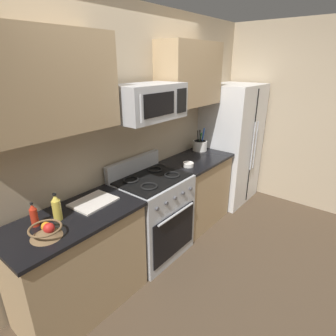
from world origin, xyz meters
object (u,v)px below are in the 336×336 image
range_oven (153,215)px  bottle_oil (57,208)px  utensil_crock (200,145)px  fruit_basket (46,231)px  refrigerator (231,144)px  microwave (148,102)px  bottle_hot_sauce (34,215)px  cutting_board (94,202)px  prep_bowl (188,164)px

range_oven → bottle_oil: bearing=177.1°
utensil_crock → fruit_basket: utensil_crock is taller
range_oven → refrigerator: size_ratio=0.62×
microwave → utensil_crock: 1.37m
range_oven → fruit_basket: 1.30m
refrigerator → bottle_oil: size_ratio=7.85×
microwave → fruit_basket: bearing=-174.5°
refrigerator → fruit_basket: refrigerator is taller
range_oven → bottle_hot_sauce: 1.30m
fruit_basket → bottle_hot_sauce: 0.20m
range_oven → microwave: microwave is taller
cutting_board → bottle_oil: (-0.34, -0.01, 0.10)m
refrigerator → bottle_oil: bearing=178.6°
microwave → fruit_basket: (-1.21, -0.12, -0.75)m
bottle_hot_sauce → cutting_board: bearing=-5.4°
range_oven → cutting_board: (-0.69, 0.06, 0.44)m
refrigerator → cutting_board: bearing=178.2°
range_oven → cutting_board: bearing=175.1°
utensil_crock → prep_bowl: size_ratio=2.45×
cutting_board → microwave: bearing=-2.8°
fruit_basket → prep_bowl: bearing=0.3°
range_oven → bottle_oil: 1.17m
bottle_oil → bottle_hot_sauce: 0.16m
refrigerator → bottle_oil: (-2.81, 0.07, 0.13)m
microwave → fruit_basket: microwave is taller
range_oven → microwave: bearing=90.1°
cutting_board → prep_bowl: 1.25m
prep_bowl → bottle_oil: bearing=175.1°
microwave → bottle_hot_sauce: 1.38m
microwave → utensil_crock: (1.16, 0.12, -0.72)m
refrigerator → prep_bowl: 1.23m
fruit_basket → bottle_oil: 0.23m
refrigerator → microwave: microwave is taller
range_oven → prep_bowl: range_oven is taller
utensil_crock → fruit_basket: 2.38m
fruit_basket → prep_bowl: fruit_basket is taller
microwave → bottle_oil: bearing=178.5°
refrigerator → microwave: (-1.78, 0.04, 0.82)m
utensil_crock → cutting_board: utensil_crock is taller
refrigerator → bottle_hot_sauce: 2.97m
refrigerator → cutting_board: 2.47m
cutting_board → bottle_hot_sauce: size_ratio=1.87×
cutting_board → prep_bowl: (1.24, -0.14, 0.02)m
fruit_basket → bottle_hot_sauce: bearing=84.3°
bottle_hot_sauce → utensil_crock: bearing=1.0°
bottle_oil → bottle_hot_sauce: size_ratio=1.16×
microwave → utensil_crock: bearing=6.0°
microwave → cutting_board: 1.05m
microwave → prep_bowl: 0.95m
range_oven → microwave: 1.23m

